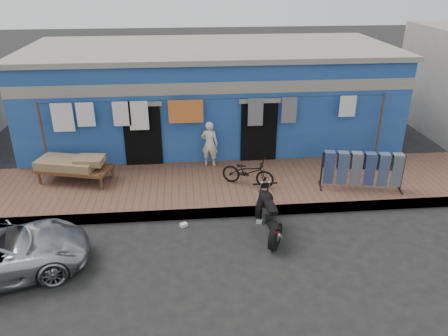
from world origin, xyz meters
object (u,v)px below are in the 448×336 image
(bicycle, at_px, (248,169))
(motorcycle, at_px, (269,212))
(jeans_rack, at_px, (362,170))
(seated_person, at_px, (209,144))
(charpoy, at_px, (76,169))

(bicycle, relative_size, motorcycle, 0.87)
(motorcycle, distance_m, jeans_rack, 3.22)
(seated_person, distance_m, jeans_rack, 4.41)
(seated_person, height_order, bicycle, seated_person)
(bicycle, bearing_deg, motorcycle, -149.10)
(seated_person, relative_size, charpoy, 0.62)
(motorcycle, relative_size, charpoy, 0.75)
(bicycle, relative_size, charpoy, 0.65)
(seated_person, distance_m, bicycle, 1.72)
(seated_person, relative_size, motorcycle, 0.82)
(bicycle, height_order, motorcycle, bicycle)
(bicycle, xyz_separation_m, motorcycle, (0.19, -2.04, -0.18))
(seated_person, height_order, motorcycle, seated_person)
(seated_person, height_order, jeans_rack, seated_person)
(seated_person, height_order, charpoy, seated_person)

